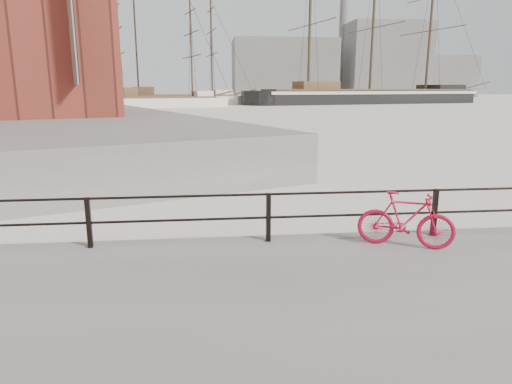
# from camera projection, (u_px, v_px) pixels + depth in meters

# --- Properties ---
(ground) EXTENTS (400.00, 400.00, 0.00)m
(ground) POSITION_uv_depth(u_px,v_px,m) (428.00, 249.00, 9.85)
(ground) COLOR white
(ground) RESTS_ON ground
(guardrail) EXTENTS (28.00, 0.10, 1.00)m
(guardrail) POSITION_uv_depth(u_px,v_px,m) (434.00, 213.00, 9.52)
(guardrail) COLOR black
(guardrail) RESTS_ON promenade
(bicycle) EXTENTS (1.78, 0.98, 1.10)m
(bicycle) POSITION_uv_depth(u_px,v_px,m) (406.00, 220.00, 8.83)
(bicycle) COLOR red
(bicycle) RESTS_ON promenade
(barque_black) EXTENTS (66.13, 34.69, 35.47)m
(barque_black) POSITION_uv_depth(u_px,v_px,m) (369.00, 104.00, 96.78)
(barque_black) COLOR black
(barque_black) RESTS_ON ground
(schooner_mid) EXTENTS (33.28, 17.99, 22.50)m
(schooner_mid) POSITION_uv_depth(u_px,v_px,m) (177.00, 105.00, 90.36)
(schooner_mid) COLOR silver
(schooner_mid) RESTS_ON ground
(schooner_left) EXTENTS (28.94, 19.20, 19.98)m
(schooner_left) POSITION_uv_depth(u_px,v_px,m) (159.00, 107.00, 78.98)
(schooner_left) COLOR silver
(schooner_left) RESTS_ON ground
(industrial_west) EXTENTS (32.00, 18.00, 18.00)m
(industrial_west) POSITION_uv_depth(u_px,v_px,m) (283.00, 69.00, 145.55)
(industrial_west) COLOR gray
(industrial_west) RESTS_ON ground
(industrial_mid) EXTENTS (26.00, 20.00, 24.00)m
(industrial_mid) POSITION_uv_depth(u_px,v_px,m) (384.00, 61.00, 153.34)
(industrial_mid) COLOR gray
(industrial_mid) RESTS_ON ground
(industrial_east) EXTENTS (20.00, 16.00, 14.00)m
(industrial_east) POSITION_uv_depth(u_px,v_px,m) (440.00, 77.00, 161.68)
(industrial_east) COLOR gray
(industrial_east) RESTS_ON ground
(smokestack) EXTENTS (2.80, 2.80, 44.00)m
(smokestack) POSITION_uv_depth(u_px,v_px,m) (343.00, 31.00, 154.60)
(smokestack) COLOR gray
(smokestack) RESTS_ON ground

